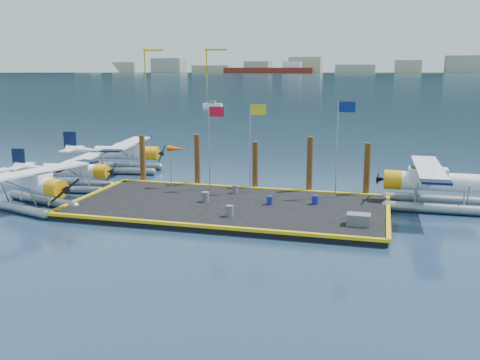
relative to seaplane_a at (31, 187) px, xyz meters
The scene contains 23 objects.
ground 12.92m from the seaplane_a, 13.46° to the left, with size 4000.00×4000.00×0.00m, color #192C4D.
dock 12.90m from the seaplane_a, 13.46° to the left, with size 20.00×10.00×0.40m, color black.
dock_bumpers 12.87m from the seaplane_a, 13.46° to the left, with size 20.25×10.25×0.18m, color #E2B60D, non-canonical shape.
far_backdrop 1758.73m from the seaplane_a, 81.75° to the left, with size 3050.00×2050.00×810.00m.
seaplane_a is the anchor object (origin of this frame).
seaplane_b 5.67m from the seaplane_a, 93.95° to the left, with size 7.93×8.74×3.09m.
seaplane_c 13.23m from the seaplane_a, 90.09° to the left, with size 9.07×9.97×3.52m.
seaplane_d 26.24m from the seaplane_a, 15.19° to the left, with size 9.52×10.48×3.74m.
drum_0 11.33m from the seaplane_a, 16.79° to the left, with size 0.47×0.47×0.67m, color #5A5A5F.
drum_1 13.37m from the seaplane_a, ahead, with size 0.47×0.47×0.67m, color #5A5A5F.
drum_2 15.52m from the seaplane_a, 13.70° to the left, with size 0.39×0.39×0.56m, color navy.
drum_4 18.46m from the seaplane_a, 14.11° to the left, with size 0.41×0.41×0.58m, color navy.
drum_5 13.54m from the seaplane_a, 26.80° to the left, with size 0.42×0.42×0.59m, color #5A5A5F.
crate 20.86m from the seaplane_a, ahead, with size 1.31×0.87×0.65m, color #5A5A5F.
flagpole_red 12.58m from the seaplane_a, 33.68° to the left, with size 1.14×0.08×6.00m.
flagpole_yellow 15.13m from the seaplane_a, 27.24° to the left, with size 1.14×0.08×6.20m.
flagpole_blue 20.59m from the seaplane_a, 19.49° to the left, with size 1.14×0.08×6.50m.
windsock 10.23m from the seaplane_a, 42.32° to the left, with size 1.40×0.44×3.12m.
piling_0 9.30m from the seaplane_a, 64.62° to the left, with size 0.44×0.44×4.00m, color #4D3016.
piling_1 11.94m from the seaplane_a, 44.69° to the left, with size 0.44×0.44×4.20m, color #4D3016.
piling_2 15.46m from the seaplane_a, 32.87° to the left, with size 0.44×0.44×3.80m, color #4D3016.
piling_3 18.95m from the seaplane_a, 26.29° to the left, with size 0.44×0.44×4.30m, color #4D3016.
piling_4 22.60m from the seaplane_a, 21.79° to the left, with size 0.44×0.44×4.00m, color #4D3016.
Camera 1 is at (9.37, -32.19, 9.09)m, focal length 40.00 mm.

